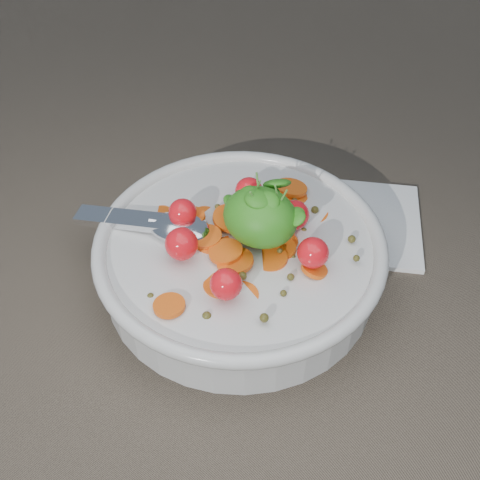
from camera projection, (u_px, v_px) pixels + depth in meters
The scene contains 3 objects.
ground at pixel (253, 300), 0.65m from camera, with size 6.00×6.00×0.00m, color #6D5F4E.
bowl at pixel (240, 255), 0.65m from camera, with size 0.34×0.31×0.13m.
napkin at pixel (350, 221), 0.74m from camera, with size 0.17×0.15×0.01m, color white.
Camera 1 is at (0.21, -0.36, 0.51)m, focal length 45.00 mm.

